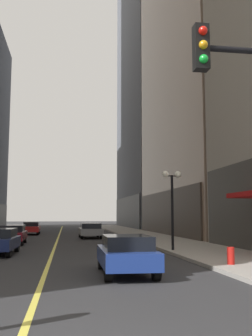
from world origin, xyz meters
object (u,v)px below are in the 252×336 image
(street_lamp_right_mid, at_px, (172,192))
(fire_hydrant_right, at_px, (231,258))
(car_red, at_px, (31,228))
(car_grey, at_px, (90,230))
(car_blue, at_px, (126,253))
(car_maroon, at_px, (12,234))

(street_lamp_right_mid, relative_size, fire_hydrant_right, 5.54)
(car_red, distance_m, fire_hydrant_right, 30.53)
(car_red, bearing_deg, street_lamp_right_mid, -67.34)
(car_grey, bearing_deg, car_red, 126.95)
(car_blue, bearing_deg, street_lamp_right_mid, 64.07)
(car_blue, xyz_separation_m, street_lamp_right_mid, (3.67, 7.55, 2.54))
(car_blue, height_order, street_lamp_right_mid, street_lamp_right_mid)
(car_blue, xyz_separation_m, car_red, (-5.67, 29.93, 0.00))
(car_maroon, relative_size, car_red, 1.01)
(car_blue, distance_m, fire_hydrant_right, 4.30)
(car_grey, bearing_deg, fire_hydrant_right, -79.15)
(car_blue, relative_size, car_maroon, 0.93)
(street_lamp_right_mid, bearing_deg, fire_hydrant_right, -85.62)
(car_maroon, relative_size, fire_hydrant_right, 5.52)
(car_grey, xyz_separation_m, fire_hydrant_right, (4.07, -21.22, -0.32))
(street_lamp_right_mid, bearing_deg, car_maroon, 140.16)
(car_red, distance_m, street_lamp_right_mid, 24.38)
(fire_hydrant_right, bearing_deg, car_grey, 100.85)
(car_maroon, bearing_deg, street_lamp_right_mid, -39.84)
(car_blue, relative_size, car_grey, 0.85)
(car_maroon, bearing_deg, fire_hydrant_right, -55.37)
(car_blue, bearing_deg, car_grey, 89.73)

